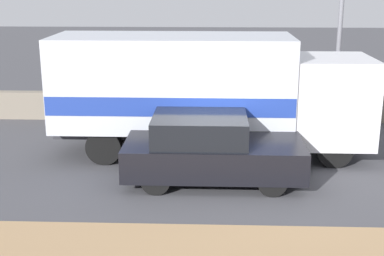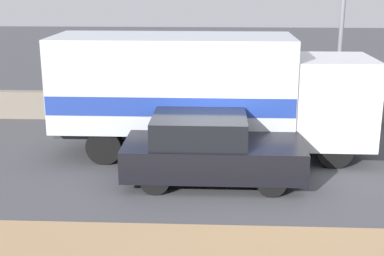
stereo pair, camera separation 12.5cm
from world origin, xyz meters
TOP-DOWN VIEW (x-y plane):
  - ground_plane at (0.00, 0.00)m, footprint 80.00×80.00m
  - stone_wall_backdrop at (0.00, 5.84)m, footprint 60.00×0.35m
  - street_lamp at (3.58, 5.02)m, footprint 0.56×0.28m
  - box_truck at (-0.53, 2.34)m, footprint 8.30×2.39m
  - car_hatchback at (-0.32, 0.26)m, footprint 4.14×1.90m

SIDE VIEW (x-z plane):
  - ground_plane at x=0.00m, z-range 0.00..0.00m
  - stone_wall_backdrop at x=0.00m, z-range 0.00..0.93m
  - car_hatchback at x=-0.32m, z-range -0.01..1.58m
  - box_truck at x=-0.53m, z-range 0.17..3.36m
  - street_lamp at x=3.58m, z-range 0.54..6.85m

